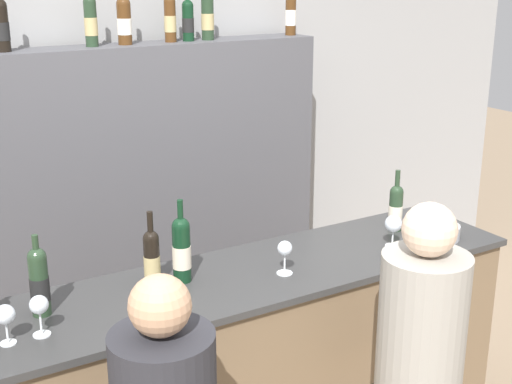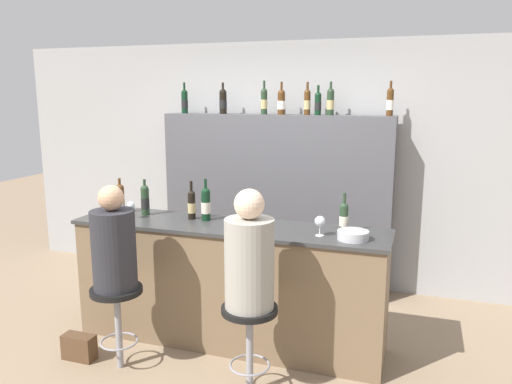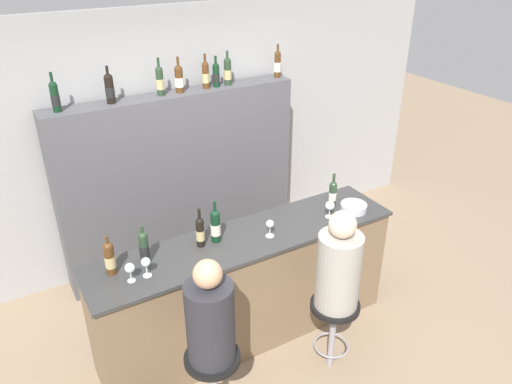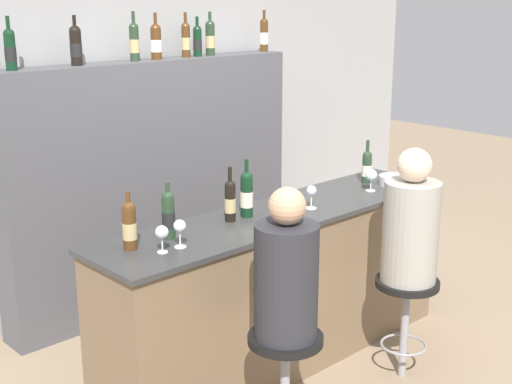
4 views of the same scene
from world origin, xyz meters
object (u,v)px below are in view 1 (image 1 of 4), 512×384
at_px(wine_bottle_backbar_1, 1,24).
at_px(wine_bottle_backbar_3, 124,20).
at_px(wine_bottle_counter_3, 182,249).
at_px(wine_bottle_backbar_6, 208,16).
at_px(wine_bottle_counter_1, 39,281).
at_px(wine_glass_3, 393,225).
at_px(guest_seated_right, 422,320).
at_px(metal_bowl, 435,231).
at_px(wine_bottle_counter_4, 396,207).
at_px(wine_glass_0, 5,316).
at_px(wine_bottle_backbar_5, 188,20).
at_px(wine_bottle_backbar_2, 91,20).
at_px(wine_bottle_counter_2, 152,258).
at_px(wine_glass_2, 285,250).
at_px(wine_glass_1, 39,306).
at_px(wine_bottle_backbar_4, 170,18).
at_px(wine_bottle_backbar_7, 291,12).

distance_m(wine_bottle_backbar_1, wine_bottle_backbar_3, 0.64).
relative_size(wine_bottle_counter_3, wine_bottle_backbar_6, 1.07).
bearing_deg(wine_bottle_backbar_3, wine_bottle_counter_1, -124.25).
height_order(wine_glass_3, guest_seated_right, guest_seated_right).
distance_m(wine_bottle_backbar_3, metal_bowl, 1.97).
height_order(wine_bottle_counter_4, wine_glass_0, wine_bottle_counter_4).
xyz_separation_m(wine_bottle_backbar_5, guest_seated_right, (-0.03, -2.00, -0.97)).
height_order(wine_bottle_counter_4, wine_bottle_backbar_2, wine_bottle_backbar_2).
distance_m(wine_bottle_backbar_5, wine_glass_0, 2.17).
bearing_deg(wine_bottle_backbar_3, wine_bottle_counter_2, -108.25).
distance_m(wine_glass_2, guest_seated_right, 0.64).
relative_size(wine_bottle_backbar_1, wine_bottle_backbar_3, 0.99).
bearing_deg(wine_glass_1, wine_bottle_counter_2, 17.76).
bearing_deg(wine_bottle_backbar_1, wine_glass_2, -62.11).
relative_size(wine_bottle_counter_2, wine_bottle_counter_4, 1.07).
height_order(wine_bottle_backbar_2, wine_bottle_backbar_5, wine_bottle_backbar_2).
distance_m(wine_bottle_counter_2, guest_seated_right, 1.08).
distance_m(wine_bottle_counter_4, wine_bottle_backbar_1, 2.14).
bearing_deg(wine_bottle_counter_4, wine_bottle_backbar_5, 110.77).
bearing_deg(wine_bottle_backbar_6, wine_bottle_backbar_4, 180.00).
bearing_deg(wine_bottle_backbar_3, guest_seated_right, -79.98).
relative_size(wine_bottle_backbar_1, wine_bottle_backbar_7, 0.99).
bearing_deg(wine_bottle_counter_4, wine_bottle_backbar_4, 114.97).
relative_size(wine_bottle_backbar_1, wine_glass_3, 2.15).
bearing_deg(wine_bottle_counter_1, wine_bottle_backbar_1, 80.06).
distance_m(wine_bottle_counter_1, wine_bottle_backbar_6, 2.04).
relative_size(wine_bottle_backbar_3, wine_glass_2, 2.24).
distance_m(wine_bottle_backbar_1, wine_glass_2, 1.83).
xyz_separation_m(wine_bottle_counter_3, wine_glass_1, (-0.62, -0.16, -0.03)).
relative_size(wine_bottle_backbar_5, wine_bottle_backbar_6, 0.90).
bearing_deg(wine_glass_0, wine_glass_1, 0.00).
height_order(wine_bottle_counter_2, wine_bottle_counter_3, wine_bottle_counter_3).
bearing_deg(wine_glass_2, wine_bottle_backbar_7, 56.00).
bearing_deg(wine_bottle_backbar_6, wine_glass_3, -81.84).
bearing_deg(wine_bottle_backbar_4, wine_bottle_backbar_1, 180.00).
distance_m(wine_glass_0, metal_bowl, 1.98).
bearing_deg(metal_bowl, wine_bottle_backbar_2, 128.29).
bearing_deg(wine_glass_1, wine_bottle_backbar_1, 79.44).
bearing_deg(metal_bowl, guest_seated_right, -137.44).
relative_size(wine_bottle_backbar_4, wine_glass_0, 2.23).
relative_size(wine_glass_0, wine_glass_3, 0.97).
xyz_separation_m(wine_bottle_counter_4, wine_glass_1, (-1.77, -0.16, -0.01)).
bearing_deg(wine_bottle_backbar_4, wine_glass_0, -132.19).
bearing_deg(wine_bottle_backbar_7, wine_bottle_backbar_6, -180.00).
bearing_deg(wine_glass_3, wine_bottle_backbar_1, 133.43).
bearing_deg(wine_bottle_backbar_4, wine_glass_1, -129.54).
distance_m(wine_bottle_counter_2, wine_bottle_backbar_4, 1.67).
bearing_deg(wine_bottle_backbar_3, wine_bottle_backbar_5, 0.00).
bearing_deg(wine_bottle_backbar_5, wine_glass_3, -77.01).
xyz_separation_m(wine_bottle_counter_4, wine_bottle_backbar_1, (-1.50, 1.27, 0.84)).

